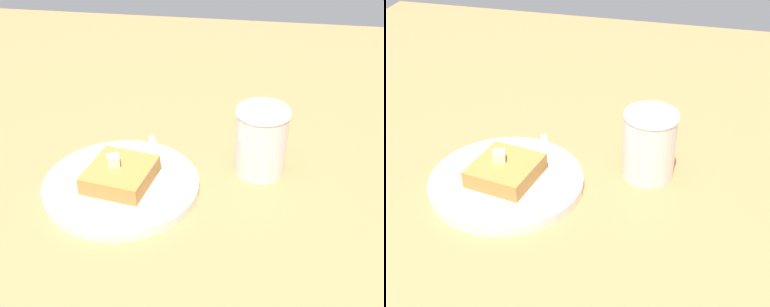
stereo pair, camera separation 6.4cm
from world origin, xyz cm
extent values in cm
cube|color=#AA7848|center=(0.00, 0.00, 1.18)|extent=(125.89, 125.89, 2.36)
cylinder|color=silver|center=(4.42, 9.98, 3.07)|extent=(21.83, 21.83, 1.42)
torus|color=brown|center=(4.42, 9.98, 3.38)|extent=(21.83, 21.83, 0.80)
cube|color=#B87838|center=(4.42, 9.98, 5.02)|extent=(9.93, 10.32, 2.50)
cube|color=#F2F2C5|center=(5.31, 9.74, 7.09)|extent=(2.04, 1.94, 1.64)
cube|color=silver|center=(0.59, 2.51, 3.96)|extent=(5.07, 9.43, 0.36)
cube|color=silver|center=(-2.13, 8.30, 3.96)|extent=(3.18, 3.47, 0.36)
cube|color=silver|center=(-4.16, 10.66, 3.96)|extent=(1.65, 3.03, 0.36)
cube|color=silver|center=(-3.66, 10.90, 3.96)|extent=(1.65, 3.03, 0.36)
cube|color=silver|center=(-3.16, 11.13, 3.96)|extent=(1.65, 3.03, 0.36)
cube|color=silver|center=(-2.66, 11.37, 3.96)|extent=(1.65, 3.03, 0.36)
cylinder|color=#331A09|center=(-14.49, 2.19, 6.28)|extent=(6.94, 6.94, 7.84)
cylinder|color=silver|center=(-14.49, 2.19, 7.41)|extent=(7.54, 7.54, 10.11)
torus|color=silver|center=(-14.49, 2.19, 12.02)|extent=(7.74, 7.74, 0.50)
camera|label=1|loc=(-14.06, 68.03, 47.96)|focal=50.00mm
camera|label=2|loc=(-20.29, 66.80, 47.96)|focal=50.00mm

